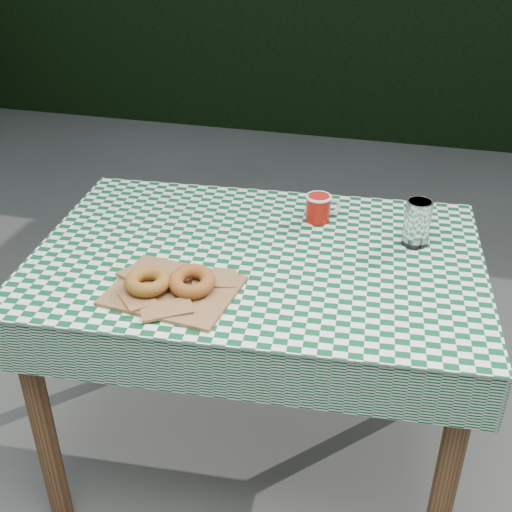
{
  "coord_description": "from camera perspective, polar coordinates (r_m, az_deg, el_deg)",
  "views": [
    {
      "loc": [
        0.55,
        -1.54,
        1.64
      ],
      "look_at": [
        0.2,
        -0.16,
        0.79
      ],
      "focal_mm": 45.57,
      "sensor_mm": 36.0,
      "label": 1
    }
  ],
  "objects": [
    {
      "name": "drinking_glass",
      "position": [
        1.8,
        13.95,
        2.84
      ],
      "size": [
        0.08,
        0.08,
        0.13
      ],
      "primitive_type": "cylinder",
      "rotation": [
        0.0,
        0.0,
        0.12
      ],
      "color": "white",
      "rests_on": "tablecloth"
    },
    {
      "name": "bagel_back",
      "position": [
        1.56,
        -5.65,
        -2.22
      ],
      "size": [
        0.13,
        0.13,
        0.04
      ],
      "primitive_type": "torus",
      "rotation": [
        0.0,
        0.0,
        0.19
      ],
      "color": "#994A1F",
      "rests_on": "paper_bag"
    },
    {
      "name": "paper_bag",
      "position": [
        1.58,
        -7.26,
        -2.93
      ],
      "size": [
        0.32,
        0.27,
        0.02
      ],
      "primitive_type": "cube",
      "rotation": [
        0.0,
        0.0,
        -0.12
      ],
      "color": "olive",
      "rests_on": "tablecloth"
    },
    {
      "name": "tablecloth",
      "position": [
        1.73,
        0.1,
        0.14
      ],
      "size": [
        1.24,
        0.88,
        0.01
      ],
      "primitive_type": "cube",
      "rotation": [
        0.0,
        0.0,
        0.07
      ],
      "color": "#0A4622",
      "rests_on": "table"
    },
    {
      "name": "coffee_mug",
      "position": [
        1.89,
        5.48,
        4.2
      ],
      "size": [
        0.19,
        0.19,
        0.08
      ],
      "primitive_type": null,
      "rotation": [
        0.0,
        0.0,
        0.5
      ],
      "color": "#9D120A",
      "rests_on": "tablecloth"
    },
    {
      "name": "ground",
      "position": [
        2.31,
        -3.9,
        -14.27
      ],
      "size": [
        60.0,
        60.0,
        0.0
      ],
      "primitive_type": "plane",
      "color": "#4E4D49",
      "rests_on": "ground"
    },
    {
      "name": "table",
      "position": [
        1.95,
        0.09,
        -9.46
      ],
      "size": [
        1.22,
        0.86,
        0.75
      ],
      "primitive_type": "cube",
      "rotation": [
        0.0,
        0.0,
        0.07
      ],
      "color": "#4F2E1B",
      "rests_on": "ground"
    },
    {
      "name": "bagel_front",
      "position": [
        1.57,
        -9.49,
        -2.23
      ],
      "size": [
        0.13,
        0.13,
        0.04
      ],
      "primitive_type": "torus",
      "rotation": [
        0.0,
        0.0,
        0.14
      ],
      "color": "olive",
      "rests_on": "paper_bag"
    }
  ]
}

